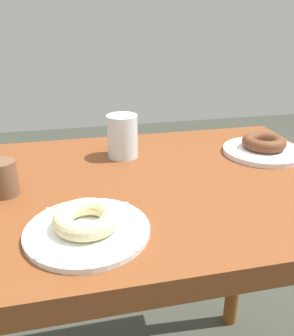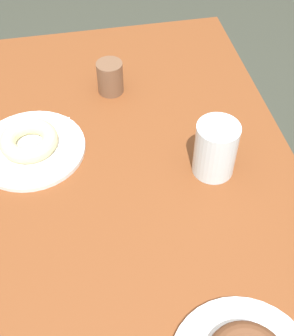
# 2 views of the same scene
# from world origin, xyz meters

# --- Properties ---
(table) EXTENTS (1.03, 0.65, 0.78)m
(table) POSITION_xyz_m (0.00, 0.00, 0.68)
(table) COLOR brown
(table) RESTS_ON ground_plane
(plate_sugar_ring) EXTENTS (0.21, 0.21, 0.01)m
(plate_sugar_ring) POSITION_xyz_m (-0.10, -0.18, 0.78)
(plate_sugar_ring) COLOR silver
(plate_sugar_ring) RESTS_ON table
(napkin_sugar_ring) EXTENTS (0.17, 0.17, 0.00)m
(napkin_sugar_ring) POSITION_xyz_m (-0.10, -0.18, 0.79)
(napkin_sugar_ring) COLOR white
(napkin_sugar_ring) RESTS_ON plate_sugar_ring
(donut_sugar_ring) EXTENTS (0.11, 0.11, 0.03)m
(donut_sugar_ring) POSITION_xyz_m (-0.10, -0.18, 0.81)
(donut_sugar_ring) COLOR beige
(donut_sugar_ring) RESTS_ON napkin_sugar_ring
(plate_chocolate_ring) EXTENTS (0.21, 0.21, 0.01)m
(plate_chocolate_ring) POSITION_xyz_m (0.38, 0.09, 0.78)
(plate_chocolate_ring) COLOR white
(plate_chocolate_ring) RESTS_ON table
(napkin_chocolate_ring) EXTENTS (0.17, 0.17, 0.00)m
(napkin_chocolate_ring) POSITION_xyz_m (0.38, 0.09, 0.79)
(napkin_chocolate_ring) COLOR white
(napkin_chocolate_ring) RESTS_ON plate_chocolate_ring
(donut_chocolate_ring) EXTENTS (0.11, 0.11, 0.03)m
(donut_chocolate_ring) POSITION_xyz_m (0.38, 0.09, 0.81)
(donut_chocolate_ring) COLOR brown
(donut_chocolate_ring) RESTS_ON napkin_chocolate_ring
(water_glass) EXTENTS (0.08, 0.08, 0.11)m
(water_glass) POSITION_xyz_m (0.02, 0.16, 0.83)
(water_glass) COLOR silver
(water_glass) RESTS_ON table
(sugar_jar) EXTENTS (0.06, 0.06, 0.07)m
(sugar_jar) POSITION_xyz_m (-0.26, 0.00, 0.81)
(sugar_jar) COLOR brown
(sugar_jar) RESTS_ON table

